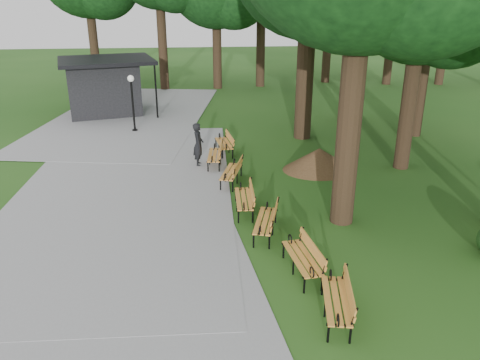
{
  "coord_description": "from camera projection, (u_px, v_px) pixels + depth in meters",
  "views": [
    {
      "loc": [
        -1.3,
        -13.2,
        6.65
      ],
      "look_at": [
        0.12,
        0.79,
        1.1
      ],
      "focal_mm": 35.9,
      "sensor_mm": 36.0,
      "label": 1
    }
  ],
  "objects": [
    {
      "name": "path",
      "position": [
        119.0,
        189.0,
        17.17
      ],
      "size": [
        12.0,
        38.0,
        0.06
      ],
      "primitive_type": "cube",
      "color": "gray",
      "rests_on": "ground"
    },
    {
      "name": "bench_1",
      "position": [
        302.0,
        258.0,
        11.96
      ],
      "size": [
        0.85,
        1.96,
        0.88
      ],
      "primitive_type": null,
      "rotation": [
        0.0,
        0.0,
        -1.46
      ],
      "color": "orange",
      "rests_on": "ground"
    },
    {
      "name": "kiosk",
      "position": [
        103.0,
        86.0,
        27.37
      ],
      "size": [
        5.95,
        5.47,
        3.16
      ],
      "primitive_type": null,
      "rotation": [
        0.0,
        0.0,
        0.24
      ],
      "color": "black",
      "rests_on": "ground"
    },
    {
      "name": "ground",
      "position": [
        239.0,
        223.0,
        14.78
      ],
      "size": [
        100.0,
        100.0,
        0.0
      ],
      "primitive_type": "plane",
      "color": "#204C15",
      "rests_on": "ground"
    },
    {
      "name": "bench_0",
      "position": [
        336.0,
        300.0,
        10.33
      ],
      "size": [
        0.98,
        1.99,
        0.88
      ],
      "primitive_type": null,
      "rotation": [
        0.0,
        0.0,
        -1.76
      ],
      "color": "orange",
      "rests_on": "ground"
    },
    {
      "name": "lamp_post",
      "position": [
        132.0,
        91.0,
        23.62
      ],
      "size": [
        0.32,
        0.32,
        2.83
      ],
      "color": "black",
      "rests_on": "ground"
    },
    {
      "name": "bench_4",
      "position": [
        231.0,
        172.0,
        17.67
      ],
      "size": [
        1.16,
        2.0,
        0.88
      ],
      "primitive_type": null,
      "rotation": [
        0.0,
        0.0,
        -1.86
      ],
      "color": "orange",
      "rests_on": "ground"
    },
    {
      "name": "bench_2",
      "position": [
        265.0,
        221.0,
        13.9
      ],
      "size": [
        1.13,
        2.0,
        0.88
      ],
      "primitive_type": null,
      "rotation": [
        0.0,
        0.0,
        -1.85
      ],
      "color": "orange",
      "rests_on": "ground"
    },
    {
      "name": "bench_5",
      "position": [
        215.0,
        155.0,
        19.47
      ],
      "size": [
        0.84,
        1.96,
        0.88
      ],
      "primitive_type": null,
      "rotation": [
        0.0,
        0.0,
        -1.68
      ],
      "color": "orange",
      "rests_on": "ground"
    },
    {
      "name": "bench_3",
      "position": [
        244.0,
        199.0,
        15.37
      ],
      "size": [
        0.72,
        1.93,
        0.88
      ],
      "primitive_type": null,
      "rotation": [
        0.0,
        0.0,
        -1.61
      ],
      "color": "orange",
      "rests_on": "ground"
    },
    {
      "name": "person",
      "position": [
        198.0,
        145.0,
        19.31
      ],
      "size": [
        0.44,
        0.66,
        1.77
      ],
      "primitive_type": "imported",
      "rotation": [
        0.0,
        0.0,
        1.54
      ],
      "color": "black",
      "rests_on": "ground"
    },
    {
      "name": "bench_6",
      "position": [
        224.0,
        143.0,
        20.97
      ],
      "size": [
        0.85,
        1.96,
        0.88
      ],
      "primitive_type": null,
      "rotation": [
        0.0,
        0.0,
        -1.46
      ],
      "color": "orange",
      "rests_on": "ground"
    },
    {
      "name": "dirt_mound",
      "position": [
        319.0,
        159.0,
        18.96
      ],
      "size": [
        2.39,
        2.39,
        0.91
      ],
      "primitive_type": "cone",
      "color": "#47301C",
      "rests_on": "ground"
    }
  ]
}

